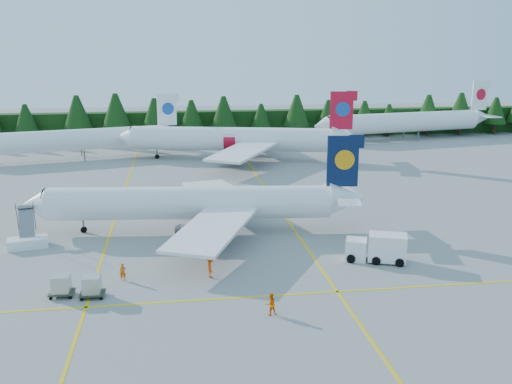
{
  "coord_description": "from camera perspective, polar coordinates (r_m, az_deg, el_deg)",
  "views": [
    {
      "loc": [
        -6.91,
        -47.93,
        19.16
      ],
      "look_at": [
        2.29,
        14.75,
        3.5
      ],
      "focal_mm": 40.0,
      "sensor_mm": 36.0,
      "label": 1
    }
  ],
  "objects": [
    {
      "name": "crew_c",
      "position": [
        50.05,
        -4.56,
        -7.5
      ],
      "size": [
        0.57,
        0.81,
        1.9
      ],
      "primitive_type": "imported",
      "rotation": [
        0.0,
        0.0,
        1.61
      ],
      "color": "#FD4B05",
      "rests_on": "ground"
    },
    {
      "name": "crew_a",
      "position": [
        50.62,
        -13.18,
        -7.8
      ],
      "size": [
        0.57,
        0.38,
        1.55
      ],
      "primitive_type": "imported",
      "rotation": [
        0.0,
        0.0,
        -0.03
      ],
      "color": "#DB5204",
      "rests_on": "ground"
    },
    {
      "name": "uld_pair",
      "position": [
        48.31,
        -17.5,
        -8.86
      ],
      "size": [
        4.45,
        2.1,
        1.49
      ],
      "rotation": [
        0.0,
        0.0,
        -0.04
      ],
      "color": "#333A2A",
      "rests_on": "ground"
    },
    {
      "name": "airstairs",
      "position": [
        61.99,
        -21.88,
        -4.43
      ],
      "size": [
        4.17,
        5.66,
        3.44
      ],
      "rotation": [
        0.0,
        0.0,
        0.22
      ],
      "color": "white",
      "rests_on": "ground"
    },
    {
      "name": "airliner_red",
      "position": [
        103.33,
        -2.92,
        5.28
      ],
      "size": [
        41.99,
        34.15,
        12.41
      ],
      "rotation": [
        0.0,
        0.0,
        -0.24
      ],
      "color": "white",
      "rests_on": "ground"
    },
    {
      "name": "taxi_stripe_b",
      "position": [
        71.75,
        2.32,
        -1.61
      ],
      "size": [
        0.25,
        120.0,
        0.01
      ],
      "primitive_type": "cube",
      "color": "yellow",
      "rests_on": "ground"
    },
    {
      "name": "crew_b",
      "position": [
        43.29,
        1.48,
        -11.14
      ],
      "size": [
        0.95,
        0.82,
        1.7
      ],
      "primitive_type": "imported",
      "rotation": [
        0.0,
        0.0,
        3.37
      ],
      "color": "#FF6705",
      "rests_on": "ground"
    },
    {
      "name": "taxi_stripe_cross",
      "position": [
        46.61,
        0.93,
        -10.38
      ],
      "size": [
        80.0,
        0.25,
        0.01
      ],
      "primitive_type": "cube",
      "color": "yellow",
      "rests_on": "ground"
    },
    {
      "name": "airliner_navy",
      "position": [
        62.15,
        -7.2,
        -1.16
      ],
      "size": [
        35.93,
        29.43,
        10.46
      ],
      "rotation": [
        0.0,
        0.0,
        -0.11
      ],
      "color": "white",
      "rests_on": "ground"
    },
    {
      "name": "ground",
      "position": [
        52.07,
        -0.14,
        -7.7
      ],
      "size": [
        320.0,
        320.0,
        0.0
      ],
      "primitive_type": "plane",
      "color": "gray",
      "rests_on": "ground"
    },
    {
      "name": "service_truck",
      "position": [
        54.66,
        11.93,
        -5.47
      ],
      "size": [
        5.9,
        3.86,
        2.68
      ],
      "rotation": [
        0.0,
        0.0,
        -0.37
      ],
      "color": "silver",
      "rests_on": "ground"
    },
    {
      "name": "airliner_far_right",
      "position": [
        130.35,
        14.06,
        6.79
      ],
      "size": [
        43.25,
        11.82,
        12.69
      ],
      "rotation": [
        0.0,
        0.0,
        0.19
      ],
      "color": "white",
      "rests_on": "ground"
    },
    {
      "name": "treeline_hedge",
      "position": [
        131.11,
        -5.3,
        6.75
      ],
      "size": [
        220.0,
        4.0,
        6.0
      ],
      "primitive_type": "cube",
      "color": "black",
      "rests_on": "ground"
    },
    {
      "name": "taxi_stripe_a",
      "position": [
        70.93,
        -13.78,
        -2.19
      ],
      "size": [
        0.25,
        120.0,
        0.01
      ],
      "primitive_type": "cube",
      "color": "yellow",
      "rests_on": "ground"
    },
    {
      "name": "airliner_far_left",
      "position": [
        109.12,
        -18.59,
        4.94
      ],
      "size": [
        38.29,
        12.49,
        11.34
      ],
      "rotation": [
        0.0,
        0.0,
        0.25
      ],
      "color": "white",
      "rests_on": "ground"
    }
  ]
}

